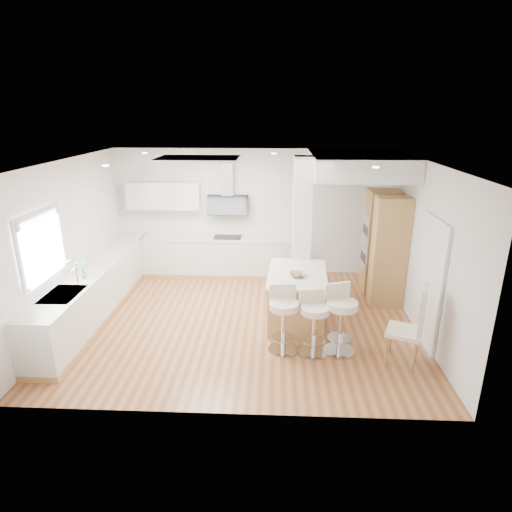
# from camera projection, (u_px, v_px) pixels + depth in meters

# --- Properties ---
(ground) EXTENTS (6.00, 6.00, 0.00)m
(ground) POSITION_uv_depth(u_px,v_px,m) (243.00, 320.00, 7.67)
(ground) COLOR #AA6B3F
(ground) RESTS_ON ground
(ceiling) EXTENTS (6.00, 5.00, 0.02)m
(ceiling) POSITION_uv_depth(u_px,v_px,m) (243.00, 320.00, 7.67)
(ceiling) COLOR silver
(ceiling) RESTS_ON ground
(wall_back) EXTENTS (6.00, 0.04, 2.80)m
(wall_back) POSITION_uv_depth(u_px,v_px,m) (251.00, 212.00, 9.58)
(wall_back) COLOR silver
(wall_back) RESTS_ON ground
(wall_left) EXTENTS (0.04, 5.00, 2.80)m
(wall_left) POSITION_uv_depth(u_px,v_px,m) (69.00, 243.00, 7.35)
(wall_left) COLOR silver
(wall_left) RESTS_ON ground
(wall_right) EXTENTS (0.04, 5.00, 2.80)m
(wall_right) POSITION_uv_depth(u_px,v_px,m) (423.00, 248.00, 7.09)
(wall_right) COLOR silver
(wall_right) RESTS_ON ground
(skylight) EXTENTS (4.10, 2.10, 0.06)m
(skylight) POSITION_uv_depth(u_px,v_px,m) (199.00, 159.00, 7.38)
(skylight) COLOR silver
(skylight) RESTS_ON ground
(window_left) EXTENTS (0.06, 1.28, 1.07)m
(window_left) POSITION_uv_depth(u_px,v_px,m) (41.00, 242.00, 6.40)
(window_left) COLOR white
(window_left) RESTS_ON ground
(doorway_right) EXTENTS (0.05, 1.00, 2.10)m
(doorway_right) POSITION_uv_depth(u_px,v_px,m) (430.00, 285.00, 6.65)
(doorway_right) COLOR #4B443B
(doorway_right) RESTS_ON ground
(counter_left) EXTENTS (0.63, 4.50, 1.35)m
(counter_left) POSITION_uv_depth(u_px,v_px,m) (98.00, 289.00, 7.86)
(counter_left) COLOR tan
(counter_left) RESTS_ON ground
(counter_back) EXTENTS (3.62, 0.63, 2.50)m
(counter_back) POSITION_uv_depth(u_px,v_px,m) (210.00, 245.00, 9.59)
(counter_back) COLOR tan
(counter_back) RESTS_ON ground
(pillar) EXTENTS (0.35, 0.35, 2.80)m
(pillar) POSITION_uv_depth(u_px,v_px,m) (302.00, 232.00, 8.07)
(pillar) COLOR silver
(pillar) RESTS_ON ground
(soffit) EXTENTS (1.78, 2.20, 0.40)m
(soffit) POSITION_uv_depth(u_px,v_px,m) (358.00, 165.00, 8.06)
(soffit) COLOR silver
(soffit) RESTS_ON ground
(oven_column) EXTENTS (0.63, 1.21, 2.10)m
(oven_column) POSITION_uv_depth(u_px,v_px,m) (383.00, 246.00, 8.37)
(oven_column) COLOR tan
(oven_column) RESTS_ON ground
(peninsula) EXTENTS (1.08, 1.56, 0.99)m
(peninsula) POSITION_uv_depth(u_px,v_px,m) (297.00, 297.00, 7.50)
(peninsula) COLOR tan
(peninsula) RESTS_ON ground
(bar_stool_a) EXTENTS (0.53, 0.53, 1.06)m
(bar_stool_a) POSITION_uv_depth(u_px,v_px,m) (284.00, 316.00, 6.52)
(bar_stool_a) COLOR silver
(bar_stool_a) RESTS_ON ground
(bar_stool_b) EXTENTS (0.54, 0.54, 1.01)m
(bar_stool_b) POSITION_uv_depth(u_px,v_px,m) (314.00, 320.00, 6.46)
(bar_stool_b) COLOR silver
(bar_stool_b) RESTS_ON ground
(bar_stool_c) EXTENTS (0.63, 0.63, 1.09)m
(bar_stool_c) POSITION_uv_depth(u_px,v_px,m) (340.00, 316.00, 6.48)
(bar_stool_c) COLOR silver
(bar_stool_c) RESTS_ON ground
(dining_chair) EXTENTS (0.63, 0.63, 1.23)m
(dining_chair) POSITION_uv_depth(u_px,v_px,m) (413.00, 323.00, 6.16)
(dining_chair) COLOR beige
(dining_chair) RESTS_ON ground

